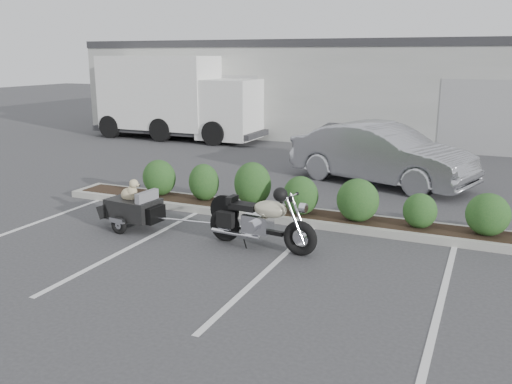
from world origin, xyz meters
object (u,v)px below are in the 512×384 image
at_px(pet_trailer, 133,207).
at_px(sedan, 381,154).
at_px(dumpster, 354,146).
at_px(delivery_truck, 179,99).
at_px(motorcycle, 260,222).

relative_size(pet_trailer, sedan, 0.35).
bearing_deg(dumpster, delivery_truck, 155.27).
bearing_deg(dumpster, sedan, -62.56).
relative_size(dumpster, delivery_truck, 0.28).
xyz_separation_m(sedan, delivery_truck, (-9.38, 4.99, 0.80)).
distance_m(motorcycle, dumpster, 7.94).
bearing_deg(sedan, delivery_truck, 79.95).
bearing_deg(sedan, pet_trailer, 165.86).
bearing_deg(dumpster, pet_trailer, -112.05).
bearing_deg(pet_trailer, sedan, 63.33).
distance_m(sedan, dumpster, 2.30).
distance_m(dumpster, delivery_truck, 8.77).
relative_size(motorcycle, delivery_truck, 0.30).
relative_size(motorcycle, pet_trailer, 1.25).
height_order(dumpster, delivery_truck, delivery_truck).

